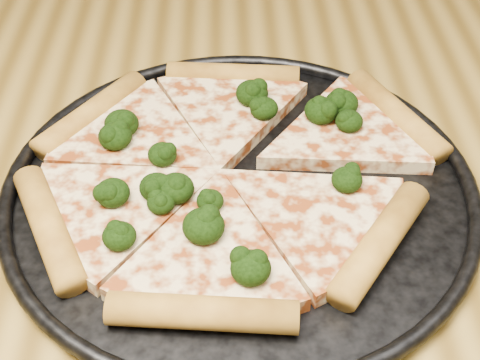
{
  "coord_description": "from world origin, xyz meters",
  "views": [
    {
      "loc": [
        0.09,
        -0.36,
        1.14
      ],
      "look_at": [
        0.1,
        0.05,
        0.77
      ],
      "focal_mm": 51.22,
      "sensor_mm": 36.0,
      "label": 1
    }
  ],
  "objects": [
    {
      "name": "broccoli_florets",
      "position": [
        0.08,
        0.07,
        0.78
      ],
      "size": [
        0.23,
        0.24,
        0.02
      ],
      "color": "black",
      "rests_on": "pizza"
    },
    {
      "name": "dining_table",
      "position": [
        0.0,
        0.0,
        0.66
      ],
      "size": [
        1.2,
        0.9,
        0.75
      ],
      "color": "olive",
      "rests_on": "ground"
    },
    {
      "name": "pizza_pan",
      "position": [
        0.1,
        0.05,
        0.76
      ],
      "size": [
        0.39,
        0.39,
        0.02
      ],
      "color": "black",
      "rests_on": "dining_table"
    },
    {
      "name": "pizza",
      "position": [
        0.09,
        0.07,
        0.77
      ],
      "size": [
        0.37,
        0.32,
        0.02
      ],
      "rotation": [
        0.0,
        0.0,
        -0.09
      ],
      "color": "beige",
      "rests_on": "pizza_pan"
    }
  ]
}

